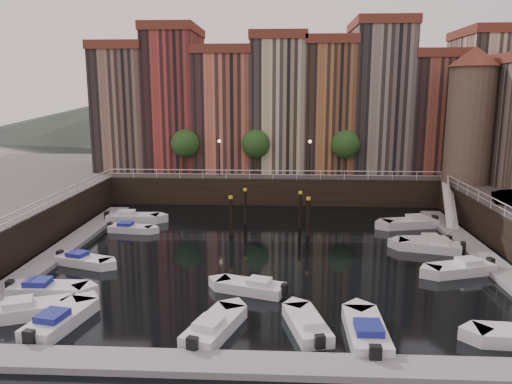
# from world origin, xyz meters

# --- Properties ---
(ground) EXTENTS (200.00, 200.00, 0.00)m
(ground) POSITION_xyz_m (0.00, 0.00, 0.00)
(ground) COLOR black
(ground) RESTS_ON ground
(quay_far) EXTENTS (80.00, 20.00, 3.00)m
(quay_far) POSITION_xyz_m (0.00, 26.00, 1.50)
(quay_far) COLOR black
(quay_far) RESTS_ON ground
(dock_left) EXTENTS (2.00, 28.00, 0.35)m
(dock_left) POSITION_xyz_m (-16.20, -1.00, 0.17)
(dock_left) COLOR gray
(dock_left) RESTS_ON ground
(dock_right) EXTENTS (2.00, 28.00, 0.35)m
(dock_right) POSITION_xyz_m (16.20, -1.00, 0.17)
(dock_right) COLOR gray
(dock_right) RESTS_ON ground
(dock_near) EXTENTS (30.00, 2.00, 0.35)m
(dock_near) POSITION_xyz_m (0.00, -17.00, 0.17)
(dock_near) COLOR gray
(dock_near) RESTS_ON ground
(mountains) EXTENTS (145.00, 100.00, 18.00)m
(mountains) POSITION_xyz_m (1.72, 110.00, 7.92)
(mountains) COLOR #2D382D
(mountains) RESTS_ON ground
(far_terrace) EXTENTS (48.70, 10.30, 17.50)m
(far_terrace) POSITION_xyz_m (3.31, 23.50, 10.95)
(far_terrace) COLOR #876A56
(far_terrace) RESTS_ON quay_far
(corner_tower) EXTENTS (5.20, 5.20, 13.80)m
(corner_tower) POSITION_xyz_m (20.00, 14.50, 10.19)
(corner_tower) COLOR #6B5B4C
(corner_tower) RESTS_ON quay_right
(promenade_trees) EXTENTS (21.20, 3.20, 5.20)m
(promenade_trees) POSITION_xyz_m (-1.33, 18.20, 6.58)
(promenade_trees) COLOR black
(promenade_trees) RESTS_ON quay_far
(street_lamps) EXTENTS (10.36, 0.36, 4.18)m
(street_lamps) POSITION_xyz_m (-1.00, 17.20, 5.90)
(street_lamps) COLOR black
(street_lamps) RESTS_ON quay_far
(railings) EXTENTS (36.08, 34.04, 0.52)m
(railings) POSITION_xyz_m (0.00, 4.88, 3.79)
(railings) COLOR white
(railings) RESTS_ON ground
(gangway) EXTENTS (2.78, 8.32, 3.73)m
(gangway) POSITION_xyz_m (17.10, 10.00, 1.92)
(gangway) COLOR white
(gangway) RESTS_ON ground
(mooring_pilings) EXTENTS (7.10, 4.04, 3.78)m
(mooring_pilings) POSITION_xyz_m (-0.00, 6.03, 1.65)
(mooring_pilings) COLOR black
(mooring_pilings) RESTS_ON ground
(boat_left_0) EXTENTS (5.07, 3.43, 1.15)m
(boat_left_0) POSITION_xyz_m (-13.14, -12.25, 0.39)
(boat_left_0) COLOR silver
(boat_left_0) RESTS_ON ground
(boat_left_1) EXTENTS (4.89, 1.85, 1.12)m
(boat_left_1) POSITION_xyz_m (-13.51, -9.35, 0.38)
(boat_left_1) COLOR silver
(boat_left_1) RESTS_ON ground
(boat_left_2) EXTENTS (4.51, 2.82, 1.01)m
(boat_left_2) POSITION_xyz_m (-13.45, -3.81, 0.34)
(boat_left_2) COLOR silver
(boat_left_2) RESTS_ON ground
(boat_left_3) EXTENTS (4.17, 1.94, 0.94)m
(boat_left_3) POSITION_xyz_m (-12.62, 4.93, 0.32)
(boat_left_3) COLOR silver
(boat_left_3) RESTS_ON ground
(boat_left_4) EXTENTS (5.25, 2.11, 1.20)m
(boat_left_4) POSITION_xyz_m (-13.48, 8.42, 0.40)
(boat_left_4) COLOR silver
(boat_left_4) RESTS_ON ground
(boat_right_1) EXTENTS (5.03, 3.11, 1.13)m
(boat_right_1) POSITION_xyz_m (13.48, -4.19, 0.38)
(boat_right_1) COLOR silver
(boat_right_1) RESTS_ON ground
(boat_right_2) EXTENTS (5.09, 2.97, 1.14)m
(boat_right_2) POSITION_xyz_m (12.83, 0.81, 0.38)
(boat_right_2) COLOR silver
(boat_right_2) RESTS_ON ground
(boat_right_3) EXTENTS (4.25, 1.76, 0.96)m
(boat_right_3) POSITION_xyz_m (12.79, 2.35, 0.33)
(boat_right_3) COLOR silver
(boat_right_3) RESTS_ON ground
(boat_right_4) EXTENTS (5.40, 3.08, 1.21)m
(boat_right_4) POSITION_xyz_m (12.96, 7.84, 0.41)
(boat_right_4) COLOR silver
(boat_right_4) RESTS_ON ground
(boat_near_0) EXTENTS (2.71, 5.15, 1.15)m
(boat_near_0) POSITION_xyz_m (-10.85, -13.47, 0.39)
(boat_near_0) COLOR silver
(boat_near_0) RESTS_ON ground
(boat_near_1) EXTENTS (3.14, 5.03, 1.13)m
(boat_near_1) POSITION_xyz_m (-2.49, -13.84, 0.38)
(boat_near_1) COLOR silver
(boat_near_1) RESTS_ON ground
(boat_near_2) EXTENTS (2.62, 4.67, 1.05)m
(boat_near_2) POSITION_xyz_m (2.38, -13.27, 0.35)
(boat_near_2) COLOR silver
(boat_near_2) RESTS_ON ground
(boat_near_3) EXTENTS (1.90, 5.22, 1.20)m
(boat_near_3) POSITION_xyz_m (5.33, -14.02, 0.40)
(boat_near_3) COLOR silver
(boat_near_3) RESTS_ON ground
(boat_extra_505) EXTENTS (4.62, 2.89, 1.04)m
(boat_extra_505) POSITION_xyz_m (-0.81, -8.23, 0.35)
(boat_extra_505) COLOR silver
(boat_extra_505) RESTS_ON ground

